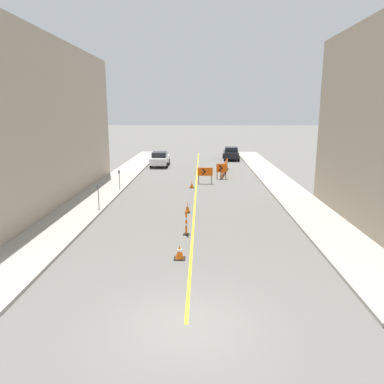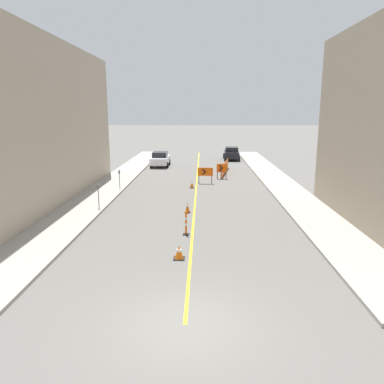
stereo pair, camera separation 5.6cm
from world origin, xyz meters
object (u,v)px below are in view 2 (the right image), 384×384
delineator_post_front (186,224)px  parking_meter_far_curb (119,175)px  traffic_cone_second (187,207)px  traffic_cone_third (192,185)px  parked_car_curb_near (160,159)px  arrow_barricade_primary (205,172)px  parking_meter_near_curb (98,191)px  traffic_cone_nearest (179,252)px  parked_car_curb_mid (231,153)px  arrow_barricade_secondary (222,169)px

delineator_post_front → parking_meter_far_curb: bearing=117.9°
traffic_cone_second → delineator_post_front: bearing=-88.8°
traffic_cone_third → parking_meter_far_curb: bearing=-171.3°
traffic_cone_third → parked_car_curb_near: bearing=107.9°
arrow_barricade_primary → parking_meter_near_curb: 10.95m
delineator_post_front → parking_meter_far_curb: parking_meter_far_curb is taller
delineator_post_front → parking_meter_far_curb: 11.99m
traffic_cone_nearest → delineator_post_front: size_ratio=0.48×
parking_meter_near_curb → parking_meter_far_curb: (0.00, 5.96, -0.03)m
traffic_cone_third → parked_car_curb_near: (-3.82, 11.83, 0.52)m
traffic_cone_nearest → parked_car_curb_mid: (4.58, 32.19, 0.51)m
arrow_barricade_primary → parked_car_curb_near: (-4.89, 9.93, -0.15)m
traffic_cone_second → delineator_post_front: size_ratio=0.55×
arrow_barricade_primary → parked_car_curb_mid: parked_car_curb_mid is taller
parked_car_curb_near → parked_car_curb_mid: 10.12m
traffic_cone_nearest → traffic_cone_second: (0.07, 7.18, 0.05)m
arrow_barricade_secondary → parking_meter_far_curb: bearing=-149.5°
parking_meter_far_curb → traffic_cone_nearest: bearing=-68.3°
arrow_barricade_secondary → parked_car_curb_mid: (1.89, 13.53, -0.13)m
traffic_cone_second → parked_car_curb_mid: (4.51, 25.02, 0.47)m
traffic_cone_third → delineator_post_front: 11.44m
arrow_barricade_primary → parked_car_curb_near: size_ratio=0.31×
traffic_cone_third → arrow_barricade_secondary: arrow_barricade_secondary is taller
traffic_cone_second → parked_car_curb_mid: size_ratio=0.15×
traffic_cone_second → parked_car_curb_mid: bearing=79.8°
traffic_cone_third → parking_meter_near_curb: parking_meter_near_curb is taller
parking_meter_far_curb → parked_car_curb_near: bearing=82.1°
arrow_barricade_primary → parking_meter_near_curb: parking_meter_near_curb is taller
parking_meter_far_curb → arrow_barricade_primary: bearing=22.5°
traffic_cone_nearest → parking_meter_far_curb: bearing=111.7°
traffic_cone_third → delineator_post_front: size_ratio=0.46×
parking_meter_near_curb → traffic_cone_third: bearing=50.7°
traffic_cone_second → arrow_barricade_primary: size_ratio=0.50×
parking_meter_near_curb → arrow_barricade_secondary: bearing=53.4°
parked_car_curb_mid → parking_meter_far_curb: (-10.02, -18.51, 0.33)m
traffic_cone_nearest → arrow_barricade_secondary: arrow_barricade_secondary is taller
traffic_cone_third → parked_car_curb_near: 12.44m
arrow_barricade_primary → parked_car_curb_near: parked_car_curb_near is taller
traffic_cone_third → parking_meter_near_curb: (-5.57, -6.81, 0.89)m
parked_car_curb_near → parked_car_curb_mid: size_ratio=0.98×
traffic_cone_second → parked_car_curb_mid: parked_car_curb_mid is taller
traffic_cone_third → arrow_barricade_primary: (1.07, 1.90, 0.68)m
parked_car_curb_near → parked_car_curb_mid: bearing=35.8°
arrow_barricade_primary → parked_car_curb_mid: 16.12m
delineator_post_front → arrow_barricade_secondary: (2.54, 15.57, 0.41)m
traffic_cone_second → arrow_barricade_primary: arrow_barricade_primary is taller
traffic_cone_third → arrow_barricade_primary: 2.28m
parking_meter_near_curb → parking_meter_far_curb: bearing=90.0°
parking_meter_near_curb → parked_car_curb_mid: bearing=67.7°
traffic_cone_second → parked_car_curb_near: parked_car_curb_near is taller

